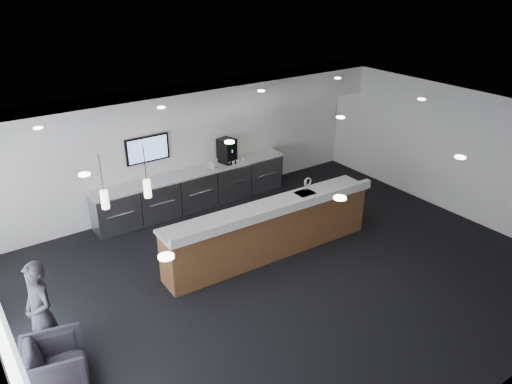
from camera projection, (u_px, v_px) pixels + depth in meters
ground at (285, 274)px, 9.75m from camera, size 10.00×10.00×0.00m
ceiling at (289, 127)px, 8.49m from camera, size 10.00×8.00×0.02m
back_wall at (185, 146)px, 12.09m from camera, size 10.00×0.02×3.00m
right_wall at (454, 152)px, 11.72m from camera, size 0.02×8.00×3.00m
soffit_bulkhead at (191, 103)px, 11.27m from camera, size 10.00×0.90×0.70m
alcove_panel at (185, 142)px, 12.03m from camera, size 9.80×0.06×1.40m
back_credenza at (194, 189)px, 12.25m from camera, size 5.06×0.66×0.95m
wall_tv at (147, 149)px, 11.44m from camera, size 1.05×0.08×0.62m
pendant_left at (142, 184)px, 8.15m from camera, size 0.12×0.12×0.30m
pendant_right at (100, 195)px, 7.78m from camera, size 0.12×0.12×0.30m
ceiling_can_lights at (289, 129)px, 8.50m from camera, size 7.00×5.00×0.02m
service_counter at (270, 229)px, 10.21m from camera, size 4.73×0.93×1.49m
coffee_machine at (227, 151)px, 12.47m from camera, size 0.43×0.51×0.62m
info_sign_left at (211, 165)px, 12.13m from camera, size 0.16×0.07×0.22m
info_sign_right at (215, 163)px, 12.23m from camera, size 0.17×0.04×0.22m
armchair at (55, 366)px, 7.02m from camera, size 1.01×0.99×0.77m
lounge_guest at (41, 313)px, 7.36m from camera, size 0.56×0.71×1.69m
cup_0 at (242, 160)px, 12.63m from camera, size 0.10×0.10×0.09m
cup_1 at (238, 161)px, 12.56m from camera, size 0.14×0.14×0.09m
cup_2 at (233, 162)px, 12.48m from camera, size 0.12×0.12×0.09m
cup_3 at (228, 163)px, 12.41m from camera, size 0.13×0.13×0.09m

